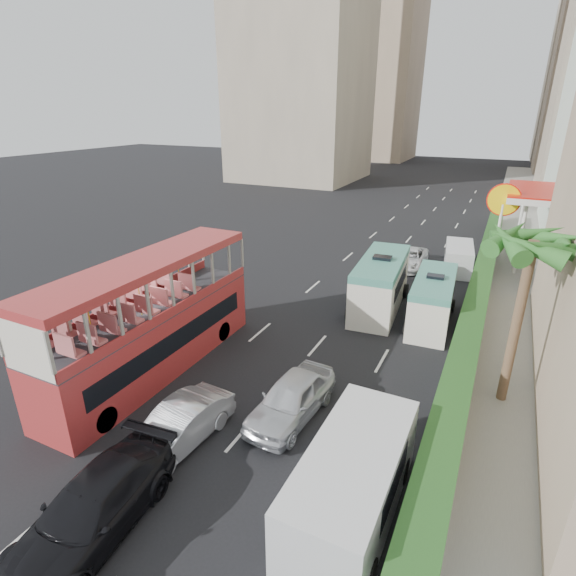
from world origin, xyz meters
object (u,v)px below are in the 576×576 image
Objects in this scene: minibus_far at (432,300)px; car_silver_lane_b at (291,416)px; car_silver_lane_a at (180,444)px; panel_van_far at (458,258)px; panel_van_near at (352,482)px; double_decker_bus at (151,317)px; palm_tree at (516,325)px; minibus_near at (380,284)px; shell_station at (552,230)px; van_asset at (408,267)px; car_black at (97,530)px.

car_silver_lane_b is at bearing -111.14° from minibus_far.
car_silver_lane_a is 0.98× the size of panel_van_far.
car_silver_lane_a is 0.77× the size of panel_van_near.
palm_tree reaches higher than double_decker_bus.
minibus_far is at bearing -98.29° from panel_van_far.
minibus_far is at bearing -16.54° from minibus_near.
double_decker_bus is at bearing 160.99° from panel_van_near.
car_silver_lane_a is 0.69× the size of palm_tree.
minibus_far is 9.51m from panel_van_far.
double_decker_bus reaches higher than minibus_near.
double_decker_bus is 2.44× the size of panel_van_far.
shell_station reaches higher than panel_van_near.
van_asset is at bearing 86.44° from car_silver_lane_a.
panel_van_near is at bearing -102.40° from shell_station.
shell_station is (11.91, 30.15, 2.75)m from car_black.
car_black is at bearing -83.73° from car_silver_lane_a.
car_silver_lane_b is 11.14m from minibus_near.
panel_van_far is (3.27, 8.87, -0.58)m from minibus_near.
minibus_near is 15.28m from shell_station.
double_decker_bus is 2.39× the size of car_silver_lane_b.
minibus_far is (6.11, 13.45, 1.28)m from car_silver_lane_a.
palm_tree is at bearing -96.60° from shell_station.
car_black is (-2.68, -6.77, 0.00)m from car_silver_lane_b.
car_silver_lane_b is at bearing -111.54° from shell_station.
minibus_near is at bearing 56.38° from double_decker_bus.
van_asset is at bearing 105.79° from minibus_far.
panel_van_near is (6.18, -0.15, 1.15)m from car_silver_lane_a.
panel_van_far is 0.71× the size of palm_tree.
palm_tree reaches higher than panel_van_far.
car_black is at bearing -149.08° from panel_van_near.
panel_van_far is (0.20, 23.10, -0.25)m from panel_van_near.
panel_van_far is at bearing 15.45° from van_asset.
palm_tree is (9.71, 11.15, 3.38)m from car_black.
panel_van_near reaches higher than car_silver_lane_a.
car_black is at bearing -111.55° from shell_station.
car_silver_lane_b is 0.79× the size of minibus_far.
shell_station reaches higher than car_silver_lane_b.
car_silver_lane_a is 22.21m from van_asset.
car_black is 0.81× the size of minibus_near.
shell_station is at bearing 63.41° from car_black.
panel_van_far is (3.26, 0.95, 0.90)m from van_asset.
minibus_near is 9.47m from panel_van_far.
car_silver_lane_a is at bearing -98.84° from van_asset.
panel_van_near is at bearing -38.92° from car_silver_lane_b.
shell_station reaches higher than car_silver_lane_a.
panel_van_far is at bearing 84.89° from minibus_far.
minibus_near is at bearing -116.89° from panel_van_far.
palm_tree reaches higher than shell_station.
car_silver_lane_a is (3.98, -3.42, -2.53)m from double_decker_bus.
car_black is 18.12m from minibus_near.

